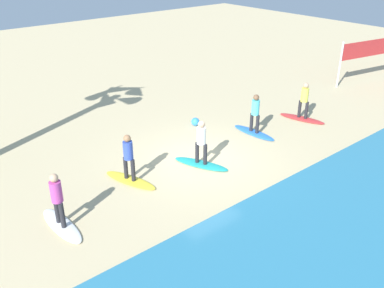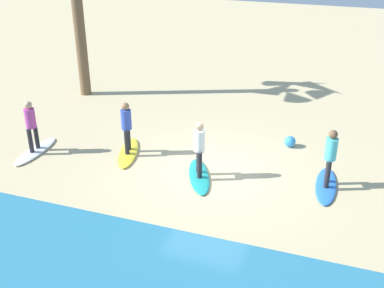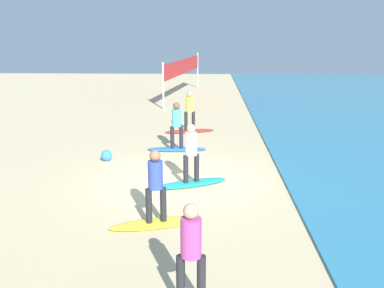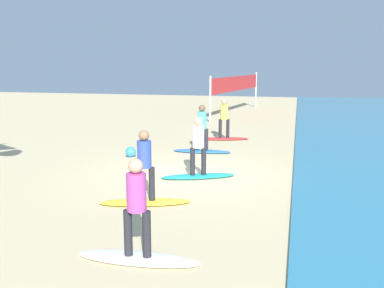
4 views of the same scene
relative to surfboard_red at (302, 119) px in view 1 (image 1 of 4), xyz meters
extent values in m
plane|color=#CCB789|center=(6.08, -0.06, -0.04)|extent=(60.00, 60.00, 0.00)
ellipsoid|color=red|center=(0.00, 0.00, 0.00)|extent=(1.09, 2.17, 0.09)
cylinder|color=#232328|center=(-0.04, 0.15, 0.43)|extent=(0.14, 0.14, 0.78)
cylinder|color=#232328|center=(0.04, -0.15, 0.43)|extent=(0.14, 0.14, 0.78)
cylinder|color=#E0E04C|center=(0.00, 0.00, 1.14)|extent=(0.32, 0.32, 0.62)
sphere|color=tan|center=(0.00, 0.00, 1.56)|extent=(0.24, 0.24, 0.24)
ellipsoid|color=blue|center=(2.82, -0.34, 0.00)|extent=(0.65, 2.12, 0.09)
cylinder|color=#232328|center=(2.81, -0.18, 0.43)|extent=(0.14, 0.14, 0.78)
cylinder|color=#232328|center=(2.83, -0.50, 0.43)|extent=(0.14, 0.14, 0.78)
cylinder|color=#4CC6D1|center=(2.82, -0.34, 1.14)|extent=(0.32, 0.32, 0.62)
sphere|color=brown|center=(2.82, -0.34, 1.56)|extent=(0.24, 0.24, 0.24)
ellipsoid|color=teal|center=(6.32, 0.31, 0.00)|extent=(1.35, 2.15, 0.09)
cylinder|color=#232328|center=(6.25, 0.46, 0.43)|extent=(0.14, 0.14, 0.78)
cylinder|color=#232328|center=(6.38, 0.16, 0.43)|extent=(0.14, 0.14, 0.78)
cylinder|color=white|center=(6.32, 0.31, 1.14)|extent=(0.32, 0.32, 0.62)
sphere|color=tan|center=(6.32, 0.31, 1.56)|extent=(0.24, 0.24, 0.24)
ellipsoid|color=yellow|center=(8.89, -0.36, 0.00)|extent=(1.15, 2.17, 0.09)
cylinder|color=#232328|center=(8.85, -0.21, 0.43)|extent=(0.14, 0.14, 0.78)
cylinder|color=#232328|center=(8.94, -0.51, 0.43)|extent=(0.14, 0.14, 0.78)
cylinder|color=#334CAD|center=(8.89, -0.36, 1.14)|extent=(0.32, 0.32, 0.62)
sphere|color=#9E704C|center=(8.89, -0.36, 1.56)|extent=(0.24, 0.24, 0.24)
ellipsoid|color=white|center=(11.73, 0.52, 0.00)|extent=(0.62, 2.12, 0.09)
cylinder|color=#232328|center=(11.72, 0.68, 0.43)|extent=(0.14, 0.14, 0.78)
cylinder|color=#232328|center=(11.73, 0.36, 0.43)|extent=(0.14, 0.14, 0.78)
cylinder|color=#B74293|center=(11.73, 0.52, 1.14)|extent=(0.32, 0.32, 0.62)
sphere|color=tan|center=(11.73, 0.52, 1.56)|extent=(0.24, 0.24, 0.24)
cylinder|color=silver|center=(-5.29, -1.64, 1.21)|extent=(0.10, 0.10, 2.50)
sphere|color=#338CE5|center=(4.16, -2.56, 0.14)|extent=(0.36, 0.36, 0.36)
camera|label=1|loc=(15.07, 10.33, 7.32)|focal=39.27mm
camera|label=2|loc=(2.60, 11.57, 6.79)|focal=44.40mm
camera|label=3|loc=(17.59, 0.75, 4.17)|focal=40.23mm
camera|label=4|loc=(18.12, 2.97, 3.19)|focal=41.19mm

